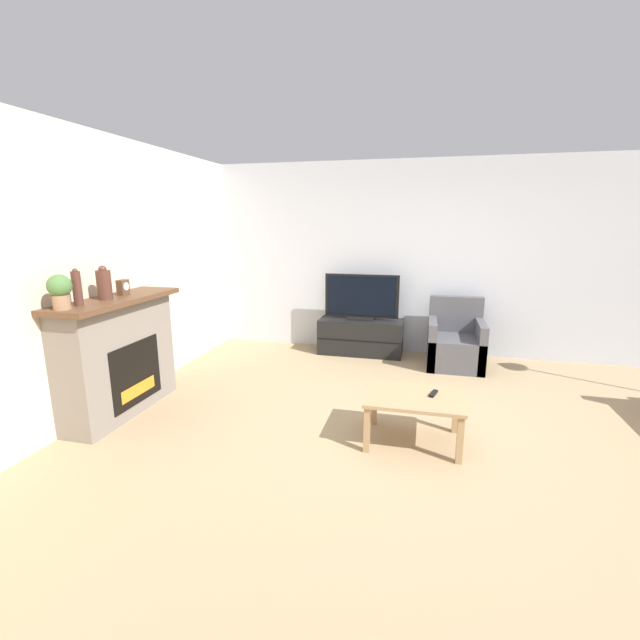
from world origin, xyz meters
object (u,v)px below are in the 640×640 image
Objects in this scene: mantel_clock at (123,287)px; coffee_table at (414,402)px; tv_stand at (361,337)px; tv at (361,299)px; armchair at (455,344)px; remote at (433,394)px; fireplace at (119,355)px; potted_plant at (60,290)px; mantel_vase_left at (77,288)px; mantel_vase_centre_left at (104,284)px.

mantel_clock is 0.19× the size of coffee_table.
tv_stand is 1.47× the size of coffee_table.
tv is 1.40m from armchair.
coffee_table is 5.22× the size of remote.
potted_plant is (0.02, -0.60, 0.73)m from fireplace.
mantel_clock is 3.25m from tv_stand.
coffee_table is (2.82, 0.67, -0.96)m from potted_plant.
mantel_vase_left is 0.39× the size of coffee_table.
coffee_table is at bearing -1.39° from mantel_clock.
tv is (2.00, 3.11, -0.52)m from potted_plant.
fireplace is 1.74× the size of coffee_table.
mantel_vase_centre_left is 0.35× the size of armchair.
mantel_clock is 0.13× the size of tv_stand.
mantel_vase_centre_left is 2.08× the size of mantel_clock.
mantel_vase_centre_left is 4.19m from armchair.
remote is at bearing 10.55° from mantel_vase_left.
mantel_clock is at bearing -130.12° from tv.
potted_plant is at bearing -149.34° from remote.
remote is (2.97, 0.55, -0.88)m from mantel_vase_left.
mantel_vase_left is (0.02, -0.42, 0.72)m from fireplace.
tv is at bearing 52.64° from mantel_vase_centre_left.
coffee_table is (2.83, 0.07, -0.23)m from fireplace.
mantel_vase_left reaches higher than coffee_table.
mantel_clock is (0.00, 0.56, -0.08)m from mantel_vase_left.
remote is at bearing -67.72° from tv.
tv is at bearing 49.88° from mantel_clock.
potted_plant is 1.85× the size of remote.
mantel_vase_centre_left is (0.00, 0.32, -0.01)m from mantel_vase_left.
mantel_vase_centre_left reaches higher than tv.
mantel_vase_centre_left is 2.01× the size of remote.
mantel_clock reaches higher than tv_stand.
potted_plant reaches higher than armchair.
mantel_vase_left is 3.01m from coffee_table.
mantel_clock is 2.95m from coffee_table.
tv is (2.00, 2.93, -0.51)m from mantel_vase_left.
armchair is at bearing 36.14° from mantel_vase_centre_left.
tv_stand reaches higher than coffee_table.
mantel_vase_left is 0.57m from mantel_clock.
remote is at bearing -67.74° from tv_stand.
tv_stand is at bearing 49.91° from mantel_clock.
mantel_clock is (0.02, 0.14, 0.65)m from fireplace.
coffee_table is at bearing -142.25° from remote.
mantel_vase_centre_left is 0.26m from mantel_clock.
remote is at bearing 2.51° from fireplace.
tv is at bearing 170.43° from armchair.
mantel_clock is at bearing 89.82° from mantel_vase_centre_left.
tv_stand is at bearing 51.28° from fireplace.
tv is at bearing 129.15° from remote.
armchair is (3.28, 2.15, -0.95)m from mantel_clock.
fireplace reaches higher than tv_stand.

